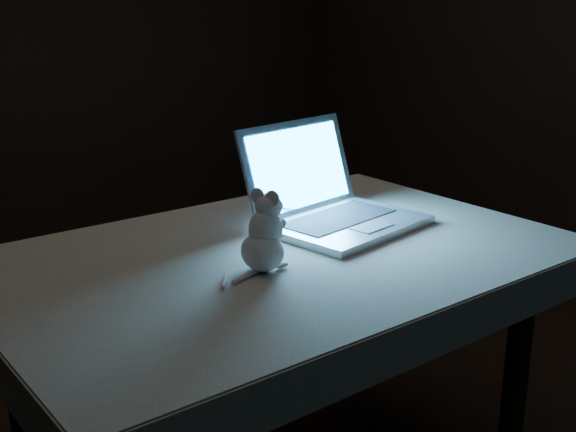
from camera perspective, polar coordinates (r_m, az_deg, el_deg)
floor at (r=2.85m, az=-1.96°, el=-14.85°), size 5.00×5.00×0.00m
back_wall at (r=4.70m, az=-20.59°, el=13.42°), size 4.50×0.04×2.60m
table at (r=2.21m, az=-0.65°, el=-12.88°), size 1.51×0.98×0.81m
tablecloth at (r=2.09m, az=0.58°, el=-3.95°), size 1.84×1.45×0.12m
laptop at (r=2.20m, az=4.83°, el=2.99°), size 0.53×0.48×0.32m
plush_mouse at (r=1.86m, az=-2.06°, el=-1.24°), size 0.21×0.21×0.22m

